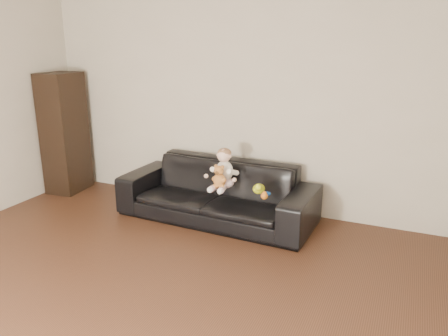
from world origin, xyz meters
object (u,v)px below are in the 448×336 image
at_px(baby, 224,171).
at_px(toy_rattle, 264,196).
at_px(sofa, 217,192).
at_px(toy_green, 259,189).
at_px(toy_blue_disc, 266,194).
at_px(cabinet, 65,133).
at_px(teddy_bear, 219,177).

distance_m(baby, toy_rattle, 0.56).
xyz_separation_m(sofa, baby, (0.13, -0.12, 0.29)).
bearing_deg(toy_green, baby, 177.80).
bearing_deg(sofa, toy_blue_disc, -8.37).
bearing_deg(cabinet, sofa, -7.87).
xyz_separation_m(sofa, toy_rattle, (0.65, -0.27, 0.14)).
bearing_deg(toy_green, toy_blue_disc, 9.74).
bearing_deg(baby, sofa, 136.24).
bearing_deg(cabinet, toy_green, -10.10).
xyz_separation_m(cabinet, baby, (2.36, -0.22, -0.16)).
distance_m(sofa, toy_blue_disc, 0.64).
distance_m(teddy_bear, toy_rattle, 0.52).
distance_m(baby, teddy_bear, 0.14).
bearing_deg(sofa, cabinet, -179.99).
height_order(cabinet, toy_green, cabinet).
height_order(teddy_bear, toy_blue_disc, teddy_bear).
distance_m(sofa, toy_green, 0.58).
bearing_deg(cabinet, toy_blue_disc, -9.71).
distance_m(cabinet, toy_green, 2.79).
relative_size(cabinet, toy_green, 10.33).
bearing_deg(teddy_bear, baby, 84.62).
height_order(teddy_bear, toy_green, teddy_bear).
distance_m(sofa, toy_rattle, 0.72).
bearing_deg(baby, toy_blue_disc, -3.08).
bearing_deg(toy_green, toy_rattle, -52.55).
xyz_separation_m(baby, teddy_bear, (0.01, -0.13, -0.03)).
distance_m(cabinet, toy_rattle, 2.92).
distance_m(sofa, cabinet, 2.27).
bearing_deg(sofa, teddy_bear, -57.41).
bearing_deg(baby, teddy_bear, -88.53).
height_order(baby, toy_blue_disc, baby).
xyz_separation_m(sofa, teddy_bear, (0.14, -0.25, 0.27)).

